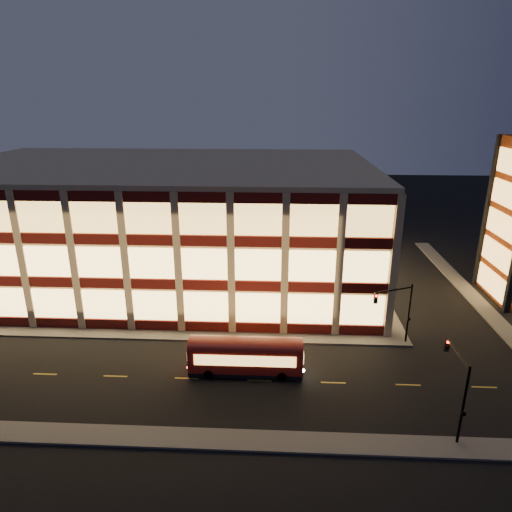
{
  "coord_description": "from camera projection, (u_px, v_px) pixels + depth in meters",
  "views": [
    {
      "loc": [
        11.32,
        -37.8,
        21.95
      ],
      "look_at": [
        9.0,
        8.0,
        5.9
      ],
      "focal_mm": 32.0,
      "sensor_mm": 36.0,
      "label": 1
    }
  ],
  "objects": [
    {
      "name": "traffic_signal_near",
      "position": [
        457.0,
        378.0,
        30.54
      ],
      "size": [
        0.32,
        4.45,
        6.0
      ],
      "color": "black",
      "rests_on": "ground"
    },
    {
      "name": "office_building",
      "position": [
        165.0,
        221.0,
        57.11
      ],
      "size": [
        50.45,
        30.45,
        14.5
      ],
      "color": "tan",
      "rests_on": "ground"
    },
    {
      "name": "traffic_signal_far",
      "position": [
        397.0,
        305.0,
        41.23
      ],
      "size": [
        3.79,
        1.87,
        6.0
      ],
      "color": "black",
      "rests_on": "ground"
    },
    {
      "name": "sidewalk_office_south",
      "position": [
        130.0,
        334.0,
        44.49
      ],
      "size": [
        54.0,
        2.0,
        0.15
      ],
      "primitive_type": "cube",
      "color": "#514F4C",
      "rests_on": "ground"
    },
    {
      "name": "sidewalk_tower_west",
      "position": [
        456.0,
        279.0,
        57.81
      ],
      "size": [
        2.0,
        30.0,
        0.15
      ],
      "primitive_type": "cube",
      "color": "#514F4C",
      "rests_on": "ground"
    },
    {
      "name": "sidewalk_office_east",
      "position": [
        369.0,
        278.0,
        58.33
      ],
      "size": [
        2.0,
        30.0,
        0.15
      ],
      "primitive_type": "cube",
      "color": "#514F4C",
      "rests_on": "ground"
    },
    {
      "name": "sidewalk_near",
      "position": [
        109.0,
        435.0,
        31.15
      ],
      "size": [
        100.0,
        2.0,
        0.15
      ],
      "primitive_type": "cube",
      "color": "#514F4C",
      "rests_on": "ground"
    },
    {
      "name": "ground",
      "position": [
        158.0,
        340.0,
        43.43
      ],
      "size": [
        200.0,
        200.0,
        0.0
      ],
      "primitive_type": "plane",
      "color": "black",
      "rests_on": "ground"
    },
    {
      "name": "trolley_bus",
      "position": [
        246.0,
        354.0,
        37.8
      ],
      "size": [
        9.39,
        2.48,
        3.18
      ],
      "rotation": [
        0.0,
        0.0,
        0.0
      ],
      "color": "maroon",
      "rests_on": "ground"
    }
  ]
}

